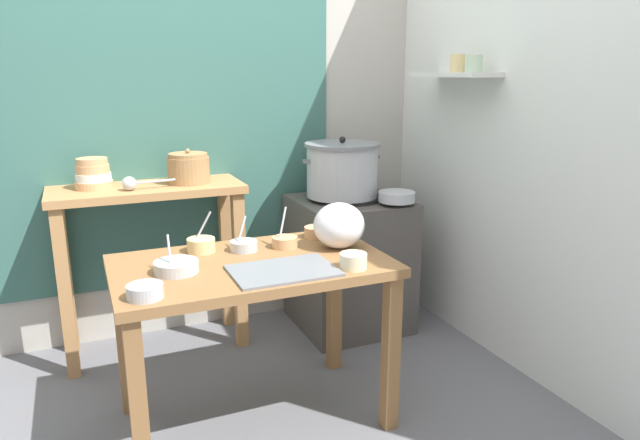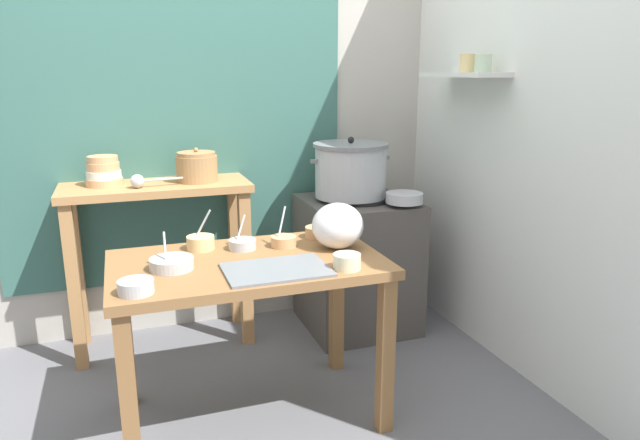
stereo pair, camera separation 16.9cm
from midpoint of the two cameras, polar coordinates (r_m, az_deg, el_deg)
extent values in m
plane|color=slate|center=(2.68, -8.52, -18.73)|extent=(9.00, 9.00, 0.00)
cube|color=#B2ADA3|center=(3.35, -12.64, 11.37)|extent=(4.40, 0.10, 2.60)
cube|color=#38665B|center=(3.25, -16.91, 11.90)|extent=(1.90, 0.02, 2.10)
cube|color=silver|center=(3.07, 15.99, 10.91)|extent=(0.10, 3.20, 2.60)
cube|color=silver|center=(3.14, 11.63, 13.98)|extent=(0.20, 0.56, 0.02)
cylinder|color=#B7D1AD|center=(3.00, 13.54, 14.90)|extent=(0.08, 0.08, 0.08)
cylinder|color=#E5C684|center=(3.12, 11.98, 15.02)|extent=(0.08, 0.08, 0.09)
cube|color=olive|center=(2.36, -8.88, -4.57)|extent=(1.10, 0.66, 0.04)
cube|color=olive|center=(2.19, -19.84, -17.23)|extent=(0.06, 0.06, 0.68)
cube|color=olive|center=(2.43, 5.03, -13.13)|extent=(0.06, 0.06, 0.68)
cube|color=olive|center=(2.69, -20.69, -11.17)|extent=(0.06, 0.06, 0.68)
cube|color=olive|center=(2.88, -0.27, -8.43)|extent=(0.06, 0.06, 0.68)
cube|color=#B27F4C|center=(3.08, -18.35, 2.85)|extent=(0.96, 0.40, 0.04)
cube|color=#B27F4C|center=(3.05, -25.49, -6.76)|extent=(0.06, 0.06, 0.86)
cube|color=#B27F4C|center=(3.12, -9.53, -5.05)|extent=(0.06, 0.06, 0.86)
cube|color=#B27F4C|center=(3.34, -25.35, -5.00)|extent=(0.06, 0.06, 0.86)
cube|color=#B27F4C|center=(3.40, -10.75, -3.47)|extent=(0.06, 0.06, 0.86)
cube|color=#4C4742|center=(3.36, 1.45, -4.32)|extent=(0.60, 0.60, 0.76)
cylinder|color=black|center=(3.25, 1.50, 2.19)|extent=(0.36, 0.36, 0.02)
cylinder|color=black|center=(3.03, 1.81, -5.07)|extent=(0.04, 0.02, 0.04)
cylinder|color=#B7BABF|center=(3.23, 0.72, 4.83)|extent=(0.40, 0.40, 0.28)
cylinder|color=slate|center=(3.20, 0.73, 7.50)|extent=(0.42, 0.42, 0.02)
sphere|color=black|center=(3.20, 0.73, 8.00)|extent=(0.04, 0.04, 0.04)
cube|color=slate|center=(3.13, -2.92, 5.84)|extent=(0.04, 0.02, 0.02)
cube|color=slate|center=(3.31, 4.18, 6.27)|extent=(0.04, 0.02, 0.02)
cylinder|color=#A37A4C|center=(3.09, -14.48, 4.83)|extent=(0.22, 0.22, 0.14)
cylinder|color=#A37A4C|center=(3.08, -14.57, 6.26)|extent=(0.20, 0.20, 0.02)
sphere|color=#A37A4C|center=(3.08, -14.60, 6.67)|extent=(0.02, 0.02, 0.02)
cylinder|color=tan|center=(3.10, -23.02, 3.24)|extent=(0.18, 0.18, 0.04)
cylinder|color=silver|center=(3.09, -23.09, 3.95)|extent=(0.17, 0.17, 0.04)
cylinder|color=tan|center=(3.09, -23.17, 4.69)|extent=(0.16, 0.16, 0.04)
cylinder|color=tan|center=(3.08, -23.24, 5.38)|extent=(0.15, 0.15, 0.03)
sphere|color=#B7BABF|center=(2.98, -20.02, 3.42)|extent=(0.07, 0.07, 0.07)
cylinder|color=#B7BABF|center=(3.01, -17.13, 3.74)|extent=(0.24, 0.03, 0.01)
cube|color=slate|center=(2.21, -5.86, -5.05)|extent=(0.40, 0.28, 0.01)
ellipsoid|color=white|center=(2.48, -0.04, -0.56)|extent=(0.23, 0.21, 0.20)
cylinder|color=#B7BABF|center=(3.13, 6.12, 2.32)|extent=(0.20, 0.20, 0.05)
cylinder|color=tan|center=(2.51, -5.45, -2.22)|extent=(0.11, 0.11, 0.05)
cylinder|color=#BFB28C|center=(2.51, -5.46, -1.84)|extent=(0.10, 0.10, 0.01)
cylinder|color=#B7BABF|center=(2.50, -5.75, -0.75)|extent=(0.07, 0.06, 0.17)
cylinder|color=#B7BABF|center=(2.28, -16.19, -4.52)|extent=(0.17, 0.17, 0.05)
cylinder|color=maroon|center=(2.27, -16.22, -4.12)|extent=(0.14, 0.14, 0.01)
cylinder|color=#B7BABF|center=(2.26, -16.82, -3.35)|extent=(0.01, 0.08, 0.14)
cylinder|color=#B7BABF|center=(2.06, -19.29, -6.75)|extent=(0.12, 0.12, 0.05)
cylinder|color=#337238|center=(2.06, -19.33, -6.28)|extent=(0.11, 0.11, 0.01)
cylinder|color=beige|center=(2.23, 1.17, -4.11)|extent=(0.11, 0.11, 0.06)
cylinder|color=#BFB28C|center=(2.23, 1.17, -3.52)|extent=(0.09, 0.09, 0.01)
cylinder|color=#B7BABF|center=(2.49, -9.53, -2.57)|extent=(0.12, 0.12, 0.04)
cylinder|color=maroon|center=(2.48, -9.55, -2.22)|extent=(0.10, 0.10, 0.01)
cylinder|color=#B7BABF|center=(2.48, -9.84, -1.35)|extent=(0.07, 0.05, 0.14)
cylinder|color=#E5C684|center=(2.51, -13.65, -2.46)|extent=(0.12, 0.12, 0.06)
cylinder|color=#BFB28C|center=(2.50, -13.68, -1.94)|extent=(0.10, 0.10, 0.01)
cylinder|color=#B7BABF|center=(2.51, -13.71, -1.10)|extent=(0.10, 0.03, 0.17)
cylinder|color=tan|center=(2.65, -2.19, -1.23)|extent=(0.11, 0.11, 0.05)
cylinder|color=#337238|center=(2.64, -2.20, -0.83)|extent=(0.10, 0.10, 0.01)
camera|label=1|loc=(0.08, -91.88, -0.49)|focal=32.15mm
camera|label=2|loc=(0.08, 88.12, 0.49)|focal=32.15mm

